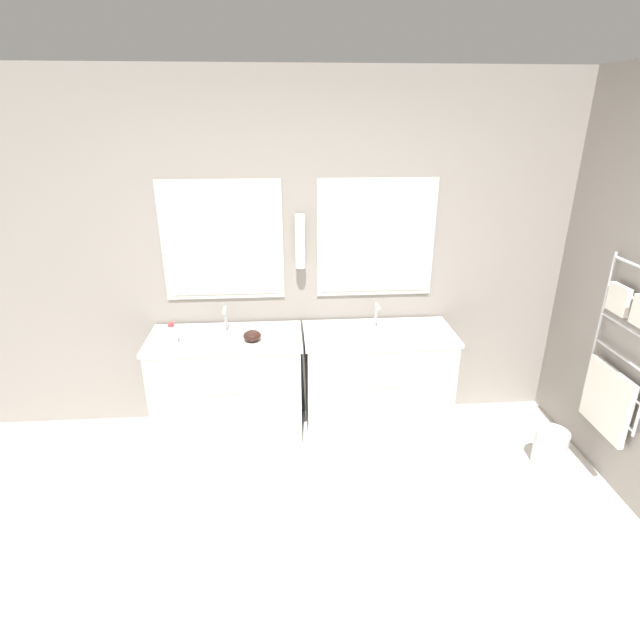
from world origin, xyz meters
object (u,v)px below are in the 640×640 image
(vanity_left, at_px, (228,389))
(vanity_right, at_px, (377,383))
(amenity_bowl, at_px, (252,336))
(waste_bin, at_px, (550,447))
(toiletry_bottle, at_px, (172,334))

(vanity_left, bearing_deg, vanity_right, 0.00)
(vanity_left, distance_m, vanity_right, 1.11)
(amenity_bowl, bearing_deg, vanity_left, 166.16)
(vanity_left, distance_m, waste_bin, 2.33)
(vanity_left, xyz_separation_m, waste_bin, (2.26, -0.48, -0.28))
(vanity_right, height_order, toiletry_bottle, toiletry_bottle)
(toiletry_bottle, bearing_deg, waste_bin, -9.39)
(vanity_right, height_order, waste_bin, vanity_right)
(vanity_left, relative_size, amenity_bowl, 8.68)
(waste_bin, bearing_deg, vanity_right, 157.22)
(vanity_left, distance_m, toiletry_bottle, 0.59)
(waste_bin, bearing_deg, toiletry_bottle, 170.61)
(vanity_right, distance_m, amenity_bowl, 1.02)
(amenity_bowl, bearing_deg, waste_bin, -11.89)
(amenity_bowl, distance_m, waste_bin, 2.23)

